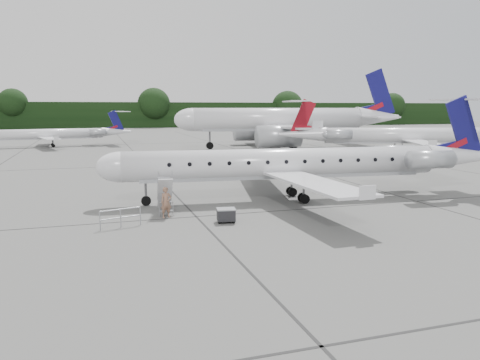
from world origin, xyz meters
name	(u,v)px	position (x,y,z in m)	size (l,w,h in m)	color
ground	(318,223)	(0.00, 0.00, 0.00)	(320.00, 320.00, 0.00)	#5D5D5A
treeline	(130,115)	(0.00, 130.00, 4.00)	(260.00, 4.00, 8.00)	black
main_regional_jet	(284,149)	(0.78, 6.77, 3.56)	(27.77, 20.00, 7.12)	silver
airstair	(165,194)	(-7.63, 5.30, 1.12)	(0.85, 2.45, 2.23)	silver
passenger	(166,202)	(-7.77, 3.93, 0.90)	(0.66, 0.43, 1.80)	#865E49
safety_railing	(121,219)	(-10.43, 2.33, 0.50)	(2.20, 0.08, 1.00)	#95989D
baggage_cart	(226,215)	(-4.78, 1.76, 0.42)	(0.98, 0.79, 0.85)	black
bg_narrowbody	(278,108)	(16.36, 46.22, 6.24)	(34.77, 25.03, 12.48)	silver
bg_regional_left	(47,129)	(-18.64, 58.78, 2.91)	(22.19, 15.98, 5.82)	silver
bg_regional_right	(407,128)	(28.34, 30.26, 3.67)	(28.00, 20.16, 7.35)	silver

